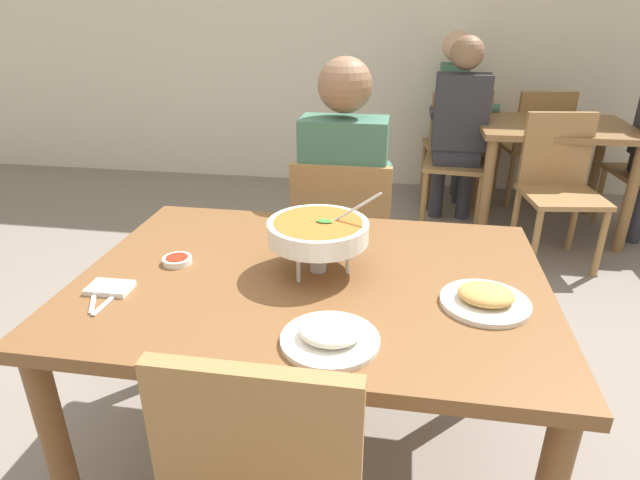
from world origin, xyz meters
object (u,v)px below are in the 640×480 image
object	(u,v)px
chair_bg_window	(536,140)
patron_bg_left	(459,121)
rice_plate	(330,336)
curry_bowl	(318,232)
chair_bg_left	(457,151)
diner_main	(344,191)
chair_bg_corner	(559,180)
dining_table_main	(312,303)
dining_table_far	(551,144)
chair_bg_right	(465,137)
sauce_dish	(177,260)
patron_bg_right	(456,108)
chair_diner_main	(342,243)
appetizer_plate	(485,298)

from	to	relation	value
chair_bg_window	patron_bg_left	world-z (taller)	patron_bg_left
rice_plate	curry_bowl	bearing A→B (deg)	103.75
chair_bg_left	diner_main	bearing A→B (deg)	-110.31
chair_bg_left	chair_bg_corner	xyz separation A→B (m)	(0.57, -0.60, 0.00)
dining_table_main	chair_bg_left	world-z (taller)	chair_bg_left
diner_main	dining_table_far	world-z (taller)	diner_main
chair_bg_corner	chair_bg_right	bearing A→B (deg)	113.24
dining_table_main	sauce_dish	size ratio (longest dim) A/B	15.34
sauce_dish	dining_table_far	size ratio (longest dim) A/B	0.09
curry_bowl	chair_bg_right	size ratio (longest dim) A/B	0.37
dining_table_far	chair_bg_window	world-z (taller)	chair_bg_window
dining_table_far	chair_bg_right	world-z (taller)	chair_bg_right
chair_bg_right	patron_bg_right	size ratio (longest dim) A/B	0.69
dining_table_main	chair_bg_window	bearing A→B (deg)	66.61
dining_table_far	chair_bg_right	xyz separation A→B (m)	(-0.51, 0.60, -0.11)
chair_bg_left	chair_bg_corner	bearing A→B (deg)	-46.63
sauce_dish	chair_bg_corner	xyz separation A→B (m)	(1.63, 1.89, -0.25)
chair_bg_left	chair_bg_right	distance (m)	0.49
curry_bowl	chair_diner_main	bearing A→B (deg)	91.00
appetizer_plate	patron_bg_right	size ratio (longest dim) A/B	0.18
diner_main	chair_bg_window	xyz separation A→B (m)	(1.27, 2.13, -0.24)
chair_bg_corner	rice_plate	bearing A→B (deg)	-116.05
rice_plate	chair_bg_window	distance (m)	3.48
chair_diner_main	chair_bg_right	size ratio (longest dim) A/B	1.00
dining_table_main	chair_bg_right	distance (m)	3.07
sauce_dish	diner_main	bearing A→B (deg)	61.56
diner_main	dining_table_main	bearing A→B (deg)	-90.00
patron_bg_right	appetizer_plate	bearing A→B (deg)	-92.64
appetizer_plate	chair_bg_left	bearing A→B (deg)	86.95
dining_table_main	rice_plate	size ratio (longest dim) A/B	5.75
rice_plate	chair_bg_left	distance (m)	2.89
chair_bg_corner	patron_bg_left	distance (m)	0.80
appetizer_plate	dining_table_main	bearing A→B (deg)	169.62
curry_bowl	sauce_dish	distance (m)	0.46
dining_table_main	chair_bg_right	world-z (taller)	chair_bg_right
chair_bg_left	chair_bg_window	xyz separation A→B (m)	(0.64, 0.43, 0.00)
diner_main	patron_bg_right	distance (m)	2.22
chair_bg_window	patron_bg_right	bearing A→B (deg)	179.85
chair_diner_main	rice_plate	distance (m)	1.14
diner_main	dining_table_far	distance (m)	2.01
diner_main	chair_bg_corner	xyz separation A→B (m)	(1.19, 1.10, -0.24)
appetizer_plate	patron_bg_right	distance (m)	3.03
patron_bg_right	dining_table_far	bearing A→B (deg)	-42.10
chair_diner_main	chair_bg_corner	bearing A→B (deg)	43.44
sauce_dish	dining_table_far	xyz separation A→B (m)	(1.67, 2.37, -0.15)
chair_bg_left	chair_bg_right	world-z (taller)	same
dining_table_main	chair_bg_corner	size ratio (longest dim) A/B	1.53
chair_bg_right	chair_bg_window	bearing A→B (deg)	-4.74
chair_bg_corner	patron_bg_left	xyz separation A→B (m)	(-0.58, 0.50, 0.24)
chair_bg_left	rice_plate	bearing A→B (deg)	-100.52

